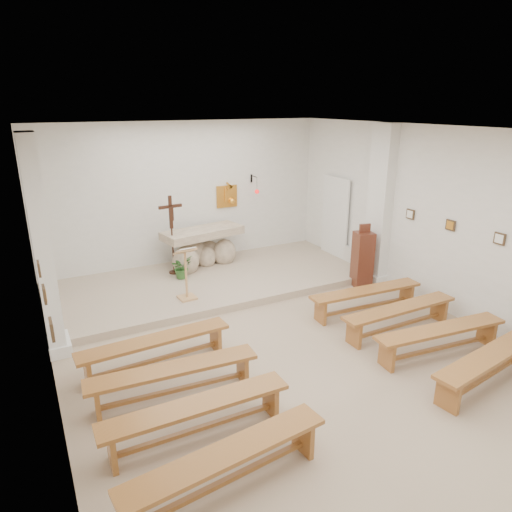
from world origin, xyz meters
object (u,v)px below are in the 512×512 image
bench_left_third (197,412)px  lectern (186,273)px  bench_left_fourth (227,461)px  bench_right_fourth (490,361)px  bench_right_second (400,313)px  bench_left_second (174,375)px  bench_right_front (366,295)px  bench_right_third (440,335)px  crucifix_stand (172,229)px  altar (203,250)px  donation_pedestal (362,259)px  bench_left_front (155,346)px

bench_left_third → lectern: bearing=72.9°
bench_left_fourth → bench_right_fourth: 4.12m
lectern → bench_left_third: size_ratio=0.47×
lectern → bench_right_second: lectern is taller
bench_left_second → bench_left_third: same height
bench_right_front → bench_right_third: size_ratio=1.00×
bench_left_second → crucifix_stand: bearing=76.3°
altar → bench_right_second: size_ratio=0.86×
bench_right_second → bench_left_third: bearing=-168.1°
donation_pedestal → bench_left_fourth: donation_pedestal is taller
altar → bench_left_third: altar is taller
bench_left_third → bench_right_third: (4.12, 0.00, 0.00)m
bench_left_third → bench_right_third: bearing=0.7°
bench_right_front → donation_pedestal: bearing=57.2°
bench_right_fourth → bench_right_second: bearing=82.1°
crucifix_stand → bench_left_second: crucifix_stand is taller
donation_pedestal → bench_right_second: bearing=-99.4°
crucifix_stand → bench_left_fourth: crucifix_stand is taller
bench_left_front → bench_left_fourth: 2.66m
donation_pedestal → bench_left_second: size_ratio=0.60×
lectern → bench_right_third: size_ratio=0.47×
bench_left_third → bench_right_third: same height
bench_right_third → bench_left_front: bearing=163.0°
bench_right_second → bench_right_third: same height
donation_pedestal → bench_left_fourth: (-4.97, -3.80, -0.26)m
bench_right_third → lectern: bearing=134.8°
lectern → bench_left_second: (-1.19, -2.81, -0.33)m
bench_left_second → bench_left_fourth: (0.00, -1.78, 0.00)m
bench_left_third → bench_right_fourth: same height
bench_left_second → bench_right_second: size_ratio=1.01×
donation_pedestal → bench_left_second: (-4.97, -2.03, -0.26)m
lectern → bench_right_front: size_ratio=0.47×
altar → lectern: 1.99m
bench_right_second → bench_left_third: same height
bench_left_front → lectern: bearing=55.8°
crucifix_stand → bench_left_front: (-1.41, -3.45, -0.82)m
bench_right_second → bench_right_fourth: size_ratio=0.99×
crucifix_stand → bench_left_third: crucifix_stand is taller
crucifix_stand → bench_left_second: (-1.41, -4.34, -0.82)m
altar → lectern: lectern is taller
lectern → bench_right_fourth: (2.94, -4.59, -0.33)m
donation_pedestal → bench_left_front: bearing=-153.7°
altar → donation_pedestal: (2.78, -2.50, 0.10)m
crucifix_stand → bench_right_third: bearing=-69.3°
bench_left_second → altar: bearing=68.4°
bench_right_fourth → crucifix_stand: bearing=106.0°
bench_left_second → bench_right_front: bearing=16.5°
donation_pedestal → bench_right_third: bearing=-92.9°
bench_left_front → bench_right_fourth: size_ratio=0.99×
donation_pedestal → bench_left_fourth: size_ratio=0.60×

